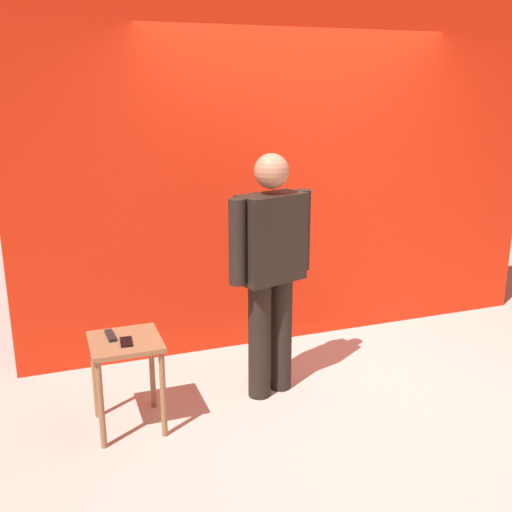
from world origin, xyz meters
name	(u,v)px	position (x,y,z in m)	size (l,w,h in m)	color
ground_plane	(363,401)	(0.00, 0.00, 0.00)	(12.00, 12.00, 0.00)	#B7B2A8
back_wall_red	(295,173)	(0.00, 1.22, 1.40)	(4.47, 0.12, 2.80)	red
standing_person	(271,264)	(-0.55, 0.36, 0.93)	(0.66, 0.35, 1.67)	black
side_table	(126,357)	(-1.54, 0.24, 0.47)	(0.43, 0.43, 0.59)	olive
cell_phone	(126,342)	(-1.54, 0.19, 0.60)	(0.07, 0.14, 0.01)	black
tv_remote	(110,336)	(-1.62, 0.31, 0.60)	(0.04, 0.17, 0.02)	black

